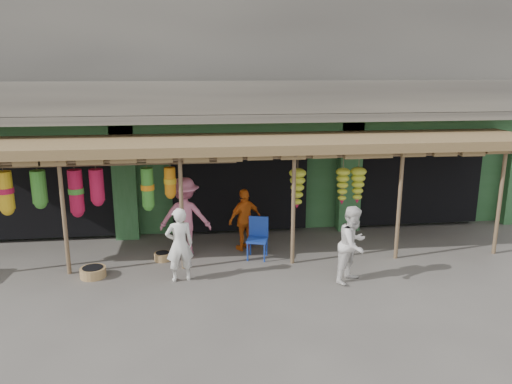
{
  "coord_description": "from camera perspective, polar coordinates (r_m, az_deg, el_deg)",
  "views": [
    {
      "loc": [
        -1.16,
        -10.85,
        4.44
      ],
      "look_at": [
        0.3,
        1.0,
        1.42
      ],
      "focal_mm": 35.0,
      "sensor_mm": 36.0,
      "label": 1
    }
  ],
  "objects": [
    {
      "name": "building",
      "position": [
        15.79,
        -2.83,
        10.28
      ],
      "size": [
        16.4,
        6.8,
        7.0
      ],
      "color": "gray",
      "rests_on": "ground"
    },
    {
      "name": "ground",
      "position": [
        11.78,
        -0.84,
        -7.96
      ],
      "size": [
        80.0,
        80.0,
        0.0
      ],
      "primitive_type": "plane",
      "color": "#514C47",
      "rests_on": "ground"
    },
    {
      "name": "person_shopper",
      "position": [
        12.04,
        -8.11,
        -2.8
      ],
      "size": [
        1.29,
        0.82,
        1.91
      ],
      "primitive_type": "imported",
      "rotation": [
        0.0,
        0.0,
        3.05
      ],
      "color": "#CC6C88",
      "rests_on": "ground"
    },
    {
      "name": "person_right",
      "position": [
        10.68,
        11.04,
        -5.89
      ],
      "size": [
        1.01,
        1.0,
        1.65
      ],
      "primitive_type": "imported",
      "rotation": [
        0.0,
        0.0,
        0.74
      ],
      "color": "white",
      "rests_on": "ground"
    },
    {
      "name": "person_vendor",
      "position": [
        12.29,
        -1.27,
        -3.16
      ],
      "size": [
        0.98,
        0.76,
        1.55
      ],
      "primitive_type": "imported",
      "rotation": [
        0.0,
        0.0,
        3.63
      ],
      "color": "#D85E14",
      "rests_on": "ground"
    },
    {
      "name": "awning",
      "position": [
        11.84,
        -2.05,
        5.09
      ],
      "size": [
        14.0,
        2.7,
        2.79
      ],
      "color": "brown",
      "rests_on": "ground"
    },
    {
      "name": "basket_right",
      "position": [
        12.04,
        -10.61,
        -7.25
      ],
      "size": [
        0.48,
        0.48,
        0.18
      ],
      "primitive_type": "cylinder",
      "rotation": [
        0.0,
        0.0,
        0.23
      ],
      "color": "olive",
      "rests_on": "ground"
    },
    {
      "name": "blue_chair",
      "position": [
        11.87,
        0.21,
        -4.97
      ],
      "size": [
        0.58,
        0.58,
        0.98
      ],
      "rotation": [
        0.0,
        0.0,
        -0.27
      ],
      "color": "#173596",
      "rests_on": "ground"
    },
    {
      "name": "basket_mid",
      "position": [
        11.49,
        -18.12,
        -8.72
      ],
      "size": [
        0.71,
        0.71,
        0.21
      ],
      "primitive_type": "cylinder",
      "rotation": [
        0.0,
        0.0,
        0.35
      ],
      "color": "olive",
      "rests_on": "ground"
    },
    {
      "name": "person_front",
      "position": [
        10.65,
        -8.73,
        -5.97
      ],
      "size": [
        0.65,
        0.49,
        1.6
      ],
      "primitive_type": "imported",
      "rotation": [
        0.0,
        0.0,
        3.34
      ],
      "color": "white",
      "rests_on": "ground"
    }
  ]
}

